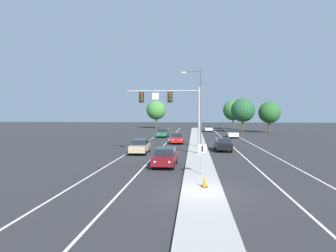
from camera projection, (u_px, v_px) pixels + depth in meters
The scene contains 21 objects.
ground_plane at pixel (202, 193), 17.27m from camera, with size 260.00×260.00×0.00m, color #28282B.
median_island at pixel (198, 152), 35.18m from camera, with size 2.40×110.00×0.15m, color #9E9B93.
lane_stripe_oncoming_center at pixel (164, 145), 42.56m from camera, with size 0.14×100.00×0.01m, color silver.
lane_stripe_receding_center at pixel (232, 146), 41.75m from camera, with size 0.14×100.00×0.01m, color silver.
edge_stripe_left at pixel (141, 145), 42.84m from camera, with size 0.14×100.00×0.01m, color silver.
edge_stripe_right at pixel (256, 146), 41.46m from camera, with size 0.14×100.00×0.01m, color silver.
overhead_signal_mast at pixel (175, 106), 33.15m from camera, with size 8.02×0.44×7.20m.
median_sign_post at pixel (202, 154), 21.85m from camera, with size 0.60×0.10×2.20m.
street_lamp_median at pixel (199, 103), 39.49m from camera, with size 2.58×0.28×10.00m.
car_oncoming_darkred at pixel (165, 157), 25.99m from camera, with size 1.91×4.50×1.58m.
car_oncoming_tan at pixel (140, 146), 34.15m from camera, with size 1.87×4.49×1.58m.
car_oncoming_red at pixel (177, 138), 45.44m from camera, with size 1.86×4.48×1.58m.
car_oncoming_green at pixel (163, 133), 57.09m from camera, with size 1.91×4.50×1.58m.
car_receding_black at pixel (223, 144), 36.53m from camera, with size 1.88×4.49×1.58m.
car_receding_white at pixel (233, 133), 55.89m from camera, with size 1.92×4.51×1.58m.
car_receding_silver at pixel (209, 128), 74.26m from camera, with size 1.83×4.47×1.58m.
traffic_cone_median_nose at pixel (204, 181), 18.13m from camera, with size 0.36×0.36×0.74m.
tree_far_right_b at pixel (233, 110), 83.60m from camera, with size 5.61×5.61×8.12m.
tree_far_right_c at pixel (243, 110), 70.51m from camera, with size 5.49×5.49×7.95m.
tree_far_left_b at pixel (156, 110), 89.70m from camera, with size 5.73×5.73×8.29m.
tree_far_right_a at pixel (270, 112), 69.26m from camera, with size 4.95×4.95×7.16m.
Camera 1 is at (-0.47, -17.19, 4.57)m, focal length 32.53 mm.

